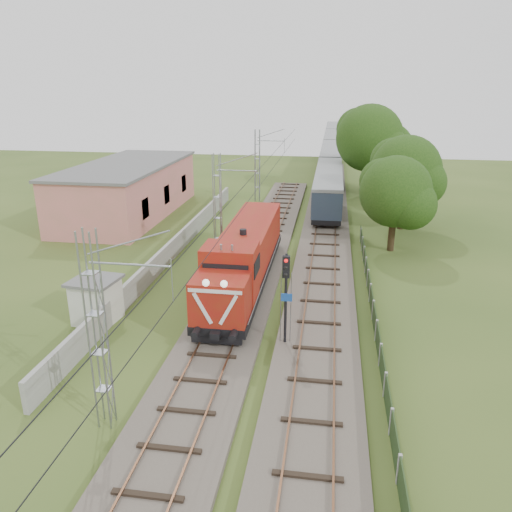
% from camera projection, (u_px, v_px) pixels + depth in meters
% --- Properties ---
extents(ground, '(140.00, 140.00, 0.00)m').
position_uv_depth(ground, '(224.00, 334.00, 26.81)').
color(ground, '#354B1C').
rests_on(ground, ground).
extents(track_main, '(4.20, 70.00, 0.45)m').
position_uv_depth(track_main, '(246.00, 282.00, 33.29)').
color(track_main, '#6B6054').
rests_on(track_main, ground).
extents(track_side, '(4.20, 80.00, 0.45)m').
position_uv_depth(track_side, '(326.00, 232.00, 44.72)').
color(track_side, '#6B6054').
rests_on(track_side, ground).
extents(catenary, '(3.31, 70.00, 8.00)m').
position_uv_depth(catenary, '(218.00, 207.00, 37.12)').
color(catenary, gray).
rests_on(catenary, ground).
extents(boundary_wall, '(0.25, 40.00, 1.50)m').
position_uv_depth(boundary_wall, '(175.00, 247.00, 38.70)').
color(boundary_wall, '#9E9E99').
rests_on(boundary_wall, ground).
extents(station_building, '(8.40, 20.40, 5.22)m').
position_uv_depth(station_building, '(129.00, 189.00, 50.50)').
color(station_building, '#D77375').
rests_on(station_building, ground).
extents(fence, '(0.12, 32.00, 1.20)m').
position_uv_depth(fence, '(373.00, 310.00, 28.28)').
color(fence, black).
rests_on(fence, ground).
extents(locomotive, '(2.97, 16.96, 4.31)m').
position_uv_depth(locomotive, '(245.00, 256.00, 32.12)').
color(locomotive, black).
rests_on(locomotive, ground).
extents(coach_rake, '(2.82, 84.14, 3.26)m').
position_uv_depth(coach_rake, '(331.00, 149.00, 83.62)').
color(coach_rake, black).
rests_on(coach_rake, ground).
extents(signal_post, '(0.55, 0.43, 5.03)m').
position_uv_depth(signal_post, '(286.00, 285.00, 24.30)').
color(signal_post, black).
rests_on(signal_post, ground).
extents(relay_hut, '(2.73, 2.73, 2.54)m').
position_uv_depth(relay_hut, '(96.00, 300.00, 27.92)').
color(relay_hut, silver).
rests_on(relay_hut, ground).
extents(tree_a, '(5.86, 5.58, 7.60)m').
position_uv_depth(tree_a, '(396.00, 193.00, 38.68)').
color(tree_a, '#3D2F18').
rests_on(tree_a, ground).
extents(tree_b, '(6.59, 6.27, 8.54)m').
position_uv_depth(tree_b, '(407.00, 171.00, 44.53)').
color(tree_b, '#3D2F18').
rests_on(tree_b, ground).
extents(tree_c, '(8.19, 7.80, 10.61)m').
position_uv_depth(tree_c, '(370.00, 139.00, 58.20)').
color(tree_c, '#3D2F18').
rests_on(tree_c, ground).
extents(tree_d, '(6.52, 6.21, 8.46)m').
position_uv_depth(tree_d, '(388.00, 150.00, 59.45)').
color(tree_d, '#3D2F18').
rests_on(tree_d, ground).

